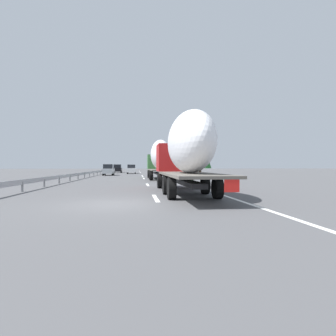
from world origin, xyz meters
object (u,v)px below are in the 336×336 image
(car_white_van, at_px, (131,169))
(car_black_suv, at_px, (118,169))
(truck_lead, at_px, (160,158))
(truck_trailing, at_px, (186,150))
(road_sign, at_px, (166,163))
(car_silver_hatch, at_px, (108,170))

(car_white_van, xyz_separation_m, car_black_suv, (8.34, 3.37, 0.03))
(truck_lead, xyz_separation_m, car_black_suv, (33.96, 7.14, -1.58))
(truck_trailing, height_order, road_sign, truck_trailing)
(truck_trailing, distance_m, road_sign, 40.05)
(truck_trailing, bearing_deg, car_silver_hatch, 12.67)
(car_black_suv, bearing_deg, truck_lead, -168.13)
(truck_lead, xyz_separation_m, road_sign, (22.04, -3.10, -0.27))
(car_silver_hatch, relative_size, car_black_suv, 0.98)
(truck_lead, relative_size, car_white_van, 2.83)
(truck_lead, distance_m, car_silver_hatch, 17.05)
(truck_lead, relative_size, car_black_suv, 2.89)
(truck_trailing, bearing_deg, car_white_van, 4.94)
(truck_lead, bearing_deg, car_black_suv, 11.87)
(car_white_van, distance_m, car_silver_hatch, 11.00)
(car_silver_hatch, distance_m, road_sign, 12.62)
(car_black_suv, bearing_deg, car_silver_hatch, 179.04)
(truck_trailing, height_order, car_black_suv, truck_trailing)
(truck_lead, relative_size, car_silver_hatch, 2.97)
(truck_trailing, height_order, car_white_van, truck_trailing)
(truck_lead, distance_m, car_black_suv, 34.73)
(car_black_suv, xyz_separation_m, road_sign, (-11.92, -10.24, 1.31))
(car_white_van, height_order, car_silver_hatch, car_white_van)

